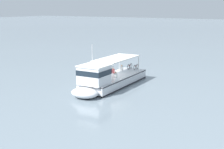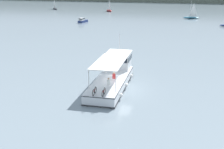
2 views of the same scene
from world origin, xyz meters
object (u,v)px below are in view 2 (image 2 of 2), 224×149
object	(u,v)px
sailboat_mid_channel	(191,17)
motorboat_horizon_east	(82,20)
ferry_main	(114,75)
sailboat_off_stern	(109,10)
sailboat_near_port	(55,8)

from	to	relation	value
sailboat_mid_channel	motorboat_horizon_east	xyz separation A→B (m)	(-29.68, -17.16, 0.00)
sailboat_mid_channel	motorboat_horizon_east	world-z (taller)	sailboat_mid_channel
ferry_main	sailboat_mid_channel	world-z (taller)	sailboat_mid_channel
motorboat_horizon_east	sailboat_mid_channel	bearing A→B (deg)	30.04
ferry_main	motorboat_horizon_east	bearing A→B (deg)	114.84
sailboat_off_stern	sailboat_near_port	distance (m)	23.79
ferry_main	motorboat_horizon_east	size ratio (longest dim) A/B	3.44
ferry_main	sailboat_mid_channel	size ratio (longest dim) A/B	2.40
ferry_main	sailboat_off_stern	world-z (taller)	sailboat_off_stern
sailboat_mid_channel	sailboat_near_port	size ratio (longest dim) A/B	1.00
sailboat_near_port	motorboat_horizon_east	xyz separation A→B (m)	(24.86, -33.71, 0.00)
ferry_main	sailboat_off_stern	size ratio (longest dim) A/B	2.40
sailboat_off_stern	sailboat_mid_channel	xyz separation A→B (m)	(30.82, -14.60, 0.00)
sailboat_off_stern	sailboat_near_port	size ratio (longest dim) A/B	1.00
ferry_main	sailboat_near_port	xyz separation A→B (m)	(-46.87, 81.27, -0.47)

